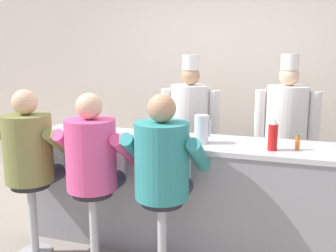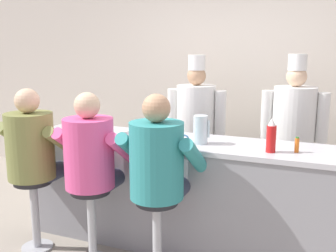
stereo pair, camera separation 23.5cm
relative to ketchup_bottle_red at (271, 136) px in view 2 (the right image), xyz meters
The scene contains 14 objects.
wall_back 1.93m from the ketchup_bottle_red, 113.97° to the left, with size 10.00×0.06×2.70m.
diner_counter 1.00m from the ketchup_bottle_red, behind, with size 2.82×0.62×0.97m.
ketchup_bottle_red is the anchor object (origin of this frame).
hot_sauce_bottle_orange 0.21m from the ketchup_bottle_red, 20.31° to the left, with size 0.03×0.03×0.12m.
water_pitcher_clear 0.58m from the ketchup_bottle_red, behind, with size 0.14×0.12×0.24m.
breakfast_plate 1.77m from the ketchup_bottle_red, behind, with size 0.24×0.24×0.05m.
cereal_bowl 0.98m from the ketchup_bottle_red, behind, with size 0.13×0.13×0.05m.
coffee_mug_blue 0.73m from the ketchup_bottle_red, behind, with size 0.13×0.08×0.10m.
coffee_mug_white 1.23m from the ketchup_bottle_red, behind, with size 0.13×0.09×0.08m.
diner_seated_olive 1.98m from the ketchup_bottle_red, 168.06° to the right, with size 0.61×0.60×1.43m.
diner_seated_pink 1.42m from the ketchup_bottle_red, 163.09° to the right, with size 0.60×0.59×1.42m.
diner_seated_teal 0.88m from the ketchup_bottle_red, 151.71° to the right, with size 0.61×0.60×1.44m.
cook_in_whites_near 1.39m from the ketchup_bottle_red, 132.57° to the left, with size 0.66×0.42×1.68m.
cook_in_whites_far 1.15m from the ketchup_bottle_red, 86.29° to the left, with size 0.66×0.42×1.70m.
Camera 2 is at (1.15, -2.80, 1.76)m, focal length 42.00 mm.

